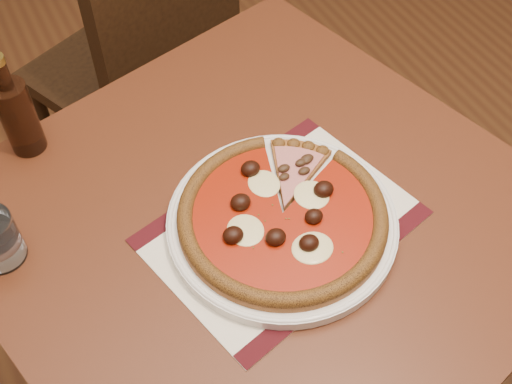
# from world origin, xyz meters

# --- Properties ---
(table) EXTENTS (0.98, 0.98, 0.75)m
(table) POSITION_xyz_m (-0.51, 0.09, 0.65)
(table) COLOR #582714
(table) RESTS_ON ground
(chair_far) EXTENTS (0.55, 0.55, 0.88)m
(chair_far) POSITION_xyz_m (-0.46, 0.80, 0.50)
(chair_far) COLOR black
(chair_far) RESTS_ON ground
(placemat) EXTENTS (0.43, 0.36, 0.00)m
(placemat) POSITION_xyz_m (-0.50, 0.06, 0.75)
(placemat) COLOR white
(placemat) RESTS_ON table
(plate) EXTENTS (0.34, 0.34, 0.02)m
(plate) POSITION_xyz_m (-0.50, 0.06, 0.76)
(plate) COLOR white
(plate) RESTS_ON placemat
(pizza) EXTENTS (0.31, 0.31, 0.04)m
(pizza) POSITION_xyz_m (-0.50, 0.06, 0.78)
(pizza) COLOR brown
(pizza) RESTS_ON plate
(ham_slice) EXTENTS (0.12, 0.13, 0.02)m
(ham_slice) POSITION_xyz_m (-0.43, 0.13, 0.78)
(ham_slice) COLOR brown
(ham_slice) RESTS_ON plate
(bottle) EXTENTS (0.06, 0.06, 0.19)m
(bottle) POSITION_xyz_m (-0.79, 0.39, 0.82)
(bottle) COLOR #33180C
(bottle) RESTS_ON table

